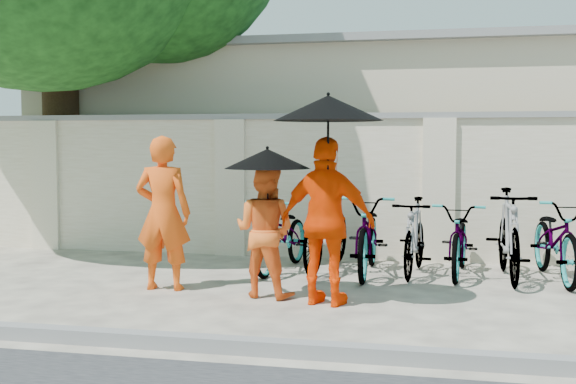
# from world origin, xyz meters

# --- Properties ---
(ground) EXTENTS (80.00, 80.00, 0.00)m
(ground) POSITION_xyz_m (0.00, 0.00, 0.00)
(ground) COLOR beige
(kerb) EXTENTS (40.00, 0.16, 0.12)m
(kerb) POSITION_xyz_m (0.00, -1.70, 0.06)
(kerb) COLOR gray
(kerb) RESTS_ON ground
(compound_wall) EXTENTS (20.00, 0.30, 2.00)m
(compound_wall) POSITION_xyz_m (1.00, 3.20, 1.00)
(compound_wall) COLOR #EDE0C7
(compound_wall) RESTS_ON ground
(building_behind) EXTENTS (14.00, 6.00, 3.20)m
(building_behind) POSITION_xyz_m (2.00, 7.00, 1.60)
(building_behind) COLOR beige
(building_behind) RESTS_ON ground
(monk_left) EXTENTS (0.66, 0.46, 1.74)m
(monk_left) POSITION_xyz_m (-1.02, 0.50, 0.87)
(monk_left) COLOR #FC5511
(monk_left) RESTS_ON ground
(monk_center) EXTENTS (0.80, 0.68, 1.43)m
(monk_center) POSITION_xyz_m (0.19, 0.39, 0.72)
(monk_center) COLOR orange
(monk_center) RESTS_ON ground
(parasol_center) EXTENTS (0.92, 0.92, 0.79)m
(parasol_center) POSITION_xyz_m (0.24, 0.31, 1.50)
(parasol_center) COLOR black
(parasol_center) RESTS_ON ground
(monk_right) EXTENTS (1.08, 0.64, 1.73)m
(monk_right) POSITION_xyz_m (0.91, 0.13, 0.86)
(monk_right) COLOR #FF3E01
(monk_right) RESTS_ON ground
(parasol_right) EXTENTS (1.11, 1.11, 1.16)m
(parasol_right) POSITION_xyz_m (0.93, 0.05, 2.01)
(parasol_right) COLOR black
(parasol_right) RESTS_ON ground
(bike_0) EXTENTS (0.85, 1.87, 0.95)m
(bike_0) POSITION_xyz_m (0.03, 1.95, 0.47)
(bike_0) COLOR #8D8DA2
(bike_0) RESTS_ON ground
(bike_1) EXTENTS (0.77, 1.95, 1.14)m
(bike_1) POSITION_xyz_m (0.59, 2.06, 0.57)
(bike_1) COLOR #8D8DA2
(bike_1) RESTS_ON ground
(bike_2) EXTENTS (0.72, 1.97, 1.03)m
(bike_2) POSITION_xyz_m (1.16, 1.92, 0.51)
(bike_2) COLOR #8D8DA2
(bike_2) RESTS_ON ground
(bike_3) EXTENTS (0.61, 1.66, 0.97)m
(bike_3) POSITION_xyz_m (1.72, 1.98, 0.49)
(bike_3) COLOR #8D8DA2
(bike_3) RESTS_ON ground
(bike_4) EXTENTS (0.76, 1.82, 0.93)m
(bike_4) POSITION_xyz_m (2.28, 2.07, 0.47)
(bike_4) COLOR #8D8DA2
(bike_4) RESTS_ON ground
(bike_5) EXTENTS (0.58, 1.86, 1.11)m
(bike_5) POSITION_xyz_m (2.85, 1.91, 0.55)
(bike_5) COLOR #8D8DA2
(bike_5) RESTS_ON ground
(bike_6) EXTENTS (0.88, 1.98, 1.01)m
(bike_6) POSITION_xyz_m (3.41, 2.00, 0.50)
(bike_6) COLOR #8D8DA2
(bike_6) RESTS_ON ground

